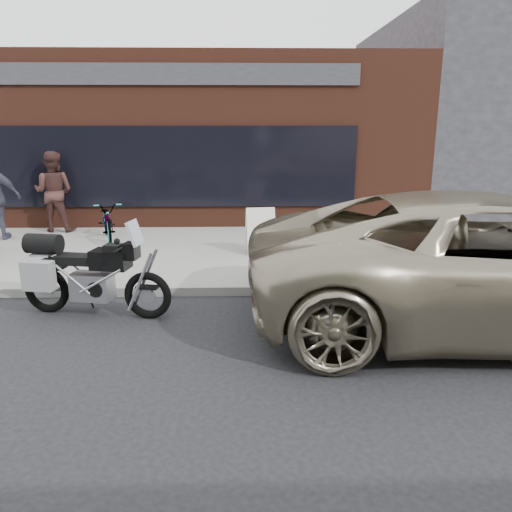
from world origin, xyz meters
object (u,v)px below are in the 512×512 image
object	(u,v)px
bicycle_front	(108,220)
sandwich_sign	(260,230)
motorcycle	(84,275)
cafe_patron_left	(54,192)
minivan	(498,263)

from	to	relation	value
bicycle_front	sandwich_sign	world-z (taller)	sandwich_sign
motorcycle	cafe_patron_left	world-z (taller)	cafe_patron_left
bicycle_front	minivan	bearing A→B (deg)	-56.20
bicycle_front	sandwich_sign	bearing A→B (deg)	-39.25
minivan	sandwich_sign	world-z (taller)	minivan
bicycle_front	sandwich_sign	distance (m)	3.70
bicycle_front	cafe_patron_left	size ratio (longest dim) A/B	0.87
sandwich_sign	cafe_patron_left	size ratio (longest dim) A/B	0.48
motorcycle	bicycle_front	size ratio (longest dim) A/B	1.33
motorcycle	bicycle_front	xyz separation A→B (m)	(-0.81, 4.37, -0.03)
minivan	bicycle_front	xyz separation A→B (m)	(-6.53, 4.99, -0.33)
motorcycle	cafe_patron_left	xyz separation A→B (m)	(-2.35, 5.38, 0.51)
minivan	bicycle_front	distance (m)	8.22
sandwich_sign	cafe_patron_left	distance (m)	5.53
motorcycle	bicycle_front	world-z (taller)	motorcycle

